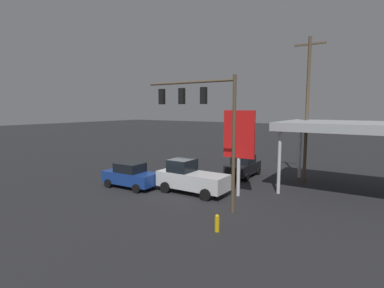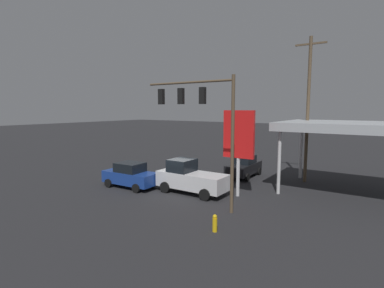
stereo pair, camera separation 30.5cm
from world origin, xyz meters
The scene contains 9 objects.
ground_plane centered at (0.00, 0.00, 0.00)m, with size 200.00×200.00×0.00m, color #262628.
traffic_signal_assembly centered at (-3.11, 1.64, 5.87)m, with size 6.26×0.43×7.96m.
utility_pole centered at (-6.96, -8.47, 6.16)m, with size 2.40×0.26×11.74m.
gas_station_canopy centered at (-11.23, -6.73, 4.75)m, with size 11.10×7.17×5.11m.
price_sign centered at (-4.12, -1.62, 4.11)m, with size 2.24×0.27×5.95m.
sedan_waiting centered at (3.76, 0.95, 0.95)m, with size 4.46×2.19×1.93m.
pickup_parked centered at (-0.94, -0.41, 1.11)m, with size 5.20×2.26×2.40m.
sedan_far centered at (-1.97, -7.31, 0.95)m, with size 2.17×4.45×1.93m.
fire_hydrant centered at (-5.84, 4.57, 0.44)m, with size 0.24×0.24×0.88m.
Camera 2 is at (-12.91, 16.97, 6.10)m, focal length 28.00 mm.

